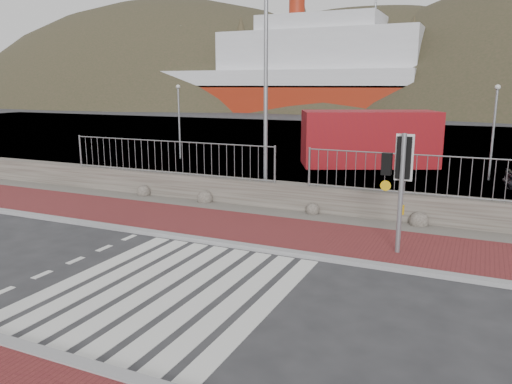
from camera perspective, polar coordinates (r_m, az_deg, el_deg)
The scene contains 15 objects.
ground at distance 10.57m, azimuth -9.90°, elevation -10.88°, with size 220.00×220.00×0.00m, color #28282B.
sidewalk_far at distance 14.27m, azimuth 0.30°, elevation -4.40°, with size 40.00×3.00×0.08m, color maroon.
kerb_near at distance 8.51m, azimuth -21.85°, elevation -17.22°, with size 40.00×0.25×0.12m, color gray.
kerb_far at distance 12.97m, azimuth -2.42°, elevation -6.07°, with size 40.00×0.25×0.12m, color gray.
zebra_crossing at distance 10.57m, azimuth -9.91°, elevation -10.85°, with size 4.62×5.60×0.01m.
gravel_strip at distance 16.05m, azimuth 3.22°, elevation -2.58°, with size 40.00×1.50×0.06m, color #59544C.
stone_wall at distance 16.68m, azimuth 4.24°, elevation -0.54°, with size 40.00×0.60×0.90m, color #4E4740.
railing at distance 16.29m, azimuth 4.13°, elevation 4.06°, with size 18.07×0.07×1.22m.
quay at distance 36.55m, azimuth 15.54°, elevation 5.26°, with size 120.00×40.00×0.50m, color #4C4C4F.
water at distance 71.22m, azimuth 20.10°, elevation 8.11°, with size 220.00×50.00×0.05m, color #3F4C54.
ferry at distance 81.70m, azimuth 2.77°, elevation 13.01°, with size 50.00×16.00×20.00m.
hills_backdrop at distance 99.66m, azimuth 24.20°, elevation -4.77°, with size 254.00×90.00×100.00m.
traffic_signal_far at distance 12.35m, azimuth 16.20°, elevation 2.63°, with size 0.71×0.27×2.99m.
streetlight at distance 17.52m, azimuth 1.59°, elevation 13.52°, with size 1.61×0.83×8.04m.
shipping_container at distance 26.51m, azimuth 12.75°, elevation 6.00°, with size 6.73×2.80×2.80m, color maroon.
Camera 1 is at (5.59, -7.98, 4.10)m, focal length 35.00 mm.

